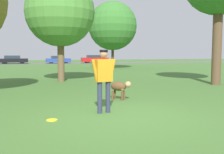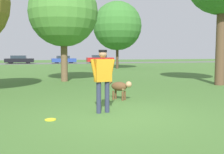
{
  "view_description": "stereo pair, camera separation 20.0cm",
  "coord_description": "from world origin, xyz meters",
  "px_view_note": "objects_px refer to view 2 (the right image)",
  "views": [
    {
      "loc": [
        -2.23,
        -6.32,
        1.63
      ],
      "look_at": [
        0.18,
        1.42,
        0.9
      ],
      "focal_mm": 42.0,
      "sensor_mm": 36.0,
      "label": 1
    },
    {
      "loc": [
        -2.04,
        -6.37,
        1.63
      ],
      "look_at": [
        0.18,
        1.42,
        0.9
      ],
      "focal_mm": 42.0,
      "sensor_mm": 36.0,
      "label": 2
    }
  ],
  "objects_px": {
    "tree_mid_center": "(63,12)",
    "parked_car_red": "(100,59)",
    "tree_far_right": "(117,26)",
    "dog": "(120,87)",
    "parked_car_black": "(19,60)",
    "frisbee": "(50,120)",
    "parked_car_blue": "(64,60)",
    "person": "(103,75)"
  },
  "relations": [
    {
      "from": "person",
      "to": "frisbee",
      "type": "bearing_deg",
      "value": -173.07
    },
    {
      "from": "dog",
      "to": "parked_car_red",
      "type": "xyz_separation_m",
      "value": [
        7.42,
        34.7,
        0.22
      ]
    },
    {
      "from": "tree_mid_center",
      "to": "person",
      "type": "bearing_deg",
      "value": -88.61
    },
    {
      "from": "dog",
      "to": "tree_mid_center",
      "type": "height_order",
      "value": "tree_mid_center"
    },
    {
      "from": "person",
      "to": "tree_far_right",
      "type": "xyz_separation_m",
      "value": [
        6.58,
        20.16,
        3.52
      ]
    },
    {
      "from": "parked_car_red",
      "to": "parked_car_black",
      "type": "bearing_deg",
      "value": 178.62
    },
    {
      "from": "parked_car_black",
      "to": "parked_car_red",
      "type": "relative_size",
      "value": 0.97
    },
    {
      "from": "dog",
      "to": "parked_car_blue",
      "type": "distance_m",
      "value": 34.96
    },
    {
      "from": "dog",
      "to": "frisbee",
      "type": "height_order",
      "value": "dog"
    },
    {
      "from": "dog",
      "to": "tree_far_right",
      "type": "relative_size",
      "value": 0.11
    },
    {
      "from": "parked_car_blue",
      "to": "parked_car_red",
      "type": "bearing_deg",
      "value": -3.88
    },
    {
      "from": "tree_far_right",
      "to": "parked_car_blue",
      "type": "height_order",
      "value": "tree_far_right"
    },
    {
      "from": "tree_mid_center",
      "to": "parked_car_red",
      "type": "distance_m",
      "value": 29.41
    },
    {
      "from": "parked_car_black",
      "to": "parked_car_red",
      "type": "distance_m",
      "value": 12.97
    },
    {
      "from": "parked_car_black",
      "to": "tree_mid_center",
      "type": "bearing_deg",
      "value": -79.83
    },
    {
      "from": "frisbee",
      "to": "parked_car_red",
      "type": "xyz_separation_m",
      "value": [
        9.92,
        36.87,
        0.67
      ]
    },
    {
      "from": "frisbee",
      "to": "parked_car_blue",
      "type": "bearing_deg",
      "value": 84.06
    },
    {
      "from": "tree_far_right",
      "to": "parked_car_red",
      "type": "relative_size",
      "value": 1.58
    },
    {
      "from": "person",
      "to": "parked_car_blue",
      "type": "distance_m",
      "value": 36.77
    },
    {
      "from": "frisbee",
      "to": "parked_car_red",
      "type": "bearing_deg",
      "value": 74.94
    },
    {
      "from": "person",
      "to": "frisbee",
      "type": "distance_m",
      "value": 1.81
    },
    {
      "from": "tree_far_right",
      "to": "frisbee",
      "type": "bearing_deg",
      "value": -111.29
    },
    {
      "from": "dog",
      "to": "parked_car_blue",
      "type": "xyz_separation_m",
      "value": [
        1.36,
        34.94,
        0.15
      ]
    },
    {
      "from": "parked_car_red",
      "to": "dog",
      "type": "bearing_deg",
      "value": -100.89
    },
    {
      "from": "person",
      "to": "tree_mid_center",
      "type": "relative_size",
      "value": 0.29
    },
    {
      "from": "frisbee",
      "to": "parked_car_black",
      "type": "relative_size",
      "value": 0.06
    },
    {
      "from": "tree_mid_center",
      "to": "dog",
      "type": "bearing_deg",
      "value": -79.4
    },
    {
      "from": "dog",
      "to": "tree_mid_center",
      "type": "distance_m",
      "value": 7.75
    },
    {
      "from": "person",
      "to": "parked_car_blue",
      "type": "relative_size",
      "value": 0.44
    },
    {
      "from": "dog",
      "to": "person",
      "type": "bearing_deg",
      "value": -76.4
    },
    {
      "from": "frisbee",
      "to": "tree_mid_center",
      "type": "height_order",
      "value": "tree_mid_center"
    },
    {
      "from": "parked_car_blue",
      "to": "parked_car_red",
      "type": "relative_size",
      "value": 0.87
    },
    {
      "from": "person",
      "to": "tree_mid_center",
      "type": "height_order",
      "value": "tree_mid_center"
    },
    {
      "from": "parked_car_black",
      "to": "parked_car_blue",
      "type": "relative_size",
      "value": 1.12
    },
    {
      "from": "tree_far_right",
      "to": "tree_mid_center",
      "type": "bearing_deg",
      "value": -120.32
    },
    {
      "from": "frisbee",
      "to": "tree_mid_center",
      "type": "bearing_deg",
      "value": 82.19
    },
    {
      "from": "tree_far_right",
      "to": "tree_mid_center",
      "type": "distance_m",
      "value": 13.47
    },
    {
      "from": "person",
      "to": "frisbee",
      "type": "relative_size",
      "value": 6.31
    },
    {
      "from": "dog",
      "to": "parked_car_red",
      "type": "relative_size",
      "value": 0.18
    },
    {
      "from": "dog",
      "to": "parked_car_red",
      "type": "distance_m",
      "value": 35.48
    },
    {
      "from": "tree_mid_center",
      "to": "parked_car_black",
      "type": "bearing_deg",
      "value": 98.53
    },
    {
      "from": "frisbee",
      "to": "parked_car_black",
      "type": "distance_m",
      "value": 37.58
    }
  ]
}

